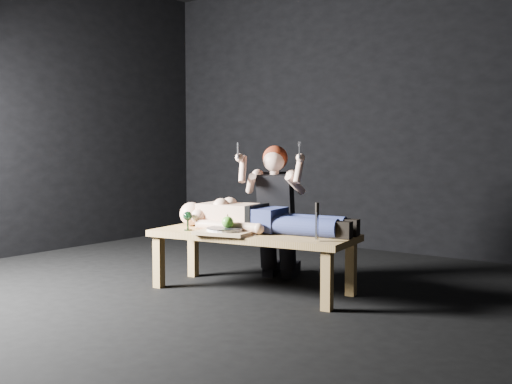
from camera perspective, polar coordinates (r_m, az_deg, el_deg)
ground at (r=4.61m, az=-5.09°, el=-9.36°), size 5.00×5.00×0.00m
back_wall at (r=6.58m, az=9.54°, el=7.76°), size 5.00×0.00×5.00m
table at (r=4.51m, az=-0.38°, el=-6.70°), size 1.62×0.78×0.45m
lying_man at (r=4.52m, az=0.65°, el=-2.24°), size 1.48×0.62×0.24m
kneeling_woman at (r=4.92m, az=2.09°, el=-1.78°), size 0.80×0.84×1.13m
serving_tray at (r=4.39m, az=-3.00°, el=-3.87°), size 0.45×0.36×0.02m
plate at (r=4.38m, az=-3.00°, el=-3.59°), size 0.31×0.31×0.02m
apple at (r=4.37m, az=-2.72°, el=-2.90°), size 0.09×0.09×0.09m
goblet at (r=4.60m, az=-6.54°, el=-2.76°), size 0.08×0.08×0.15m
fork_flat at (r=4.49m, az=-5.31°, el=-3.83°), size 0.02×0.17×0.01m
knife_flat at (r=4.30m, az=-1.08°, el=-4.16°), size 0.07×0.16×0.01m
spoon_flat at (r=4.34m, az=-0.48°, el=-4.07°), size 0.15×0.09×0.01m
carving_knife at (r=4.04m, az=5.86°, el=-2.86°), size 0.04×0.04×0.26m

